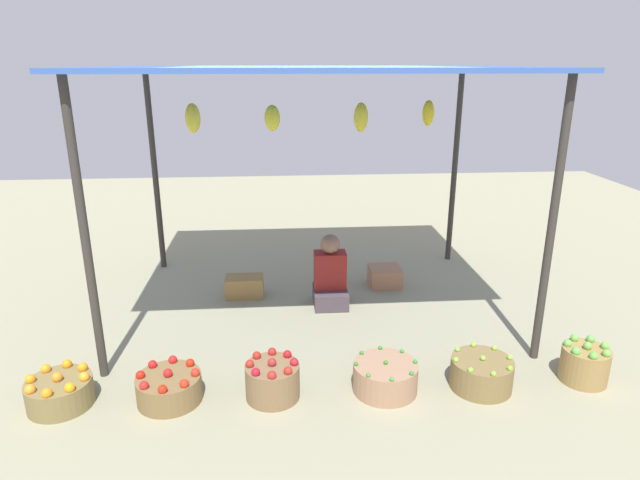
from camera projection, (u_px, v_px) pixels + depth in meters
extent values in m
plane|color=gray|center=(315.00, 303.00, 5.89)|extent=(14.00, 14.00, 0.00)
cylinder|color=#38332D|center=(85.00, 238.00, 4.17)|extent=(0.07, 0.07, 2.43)
cylinder|color=#38332D|center=(552.00, 227.00, 4.44)|extent=(0.07, 0.07, 2.43)
cylinder|color=#38332D|center=(155.00, 173.00, 6.58)|extent=(0.07, 0.07, 2.43)
cylinder|color=#38332D|center=(455.00, 169.00, 6.86)|extent=(0.07, 0.07, 2.43)
cube|color=#3C62B5|center=(315.00, 69.00, 5.13)|extent=(4.04, 2.85, 0.04)
ellipsoid|color=yellow|center=(193.00, 118.00, 5.14)|extent=(0.14, 0.14, 0.28)
ellipsoid|color=yellow|center=(272.00, 118.00, 5.15)|extent=(0.15, 0.15, 0.24)
ellipsoid|color=yellow|center=(361.00, 117.00, 5.21)|extent=(0.14, 0.14, 0.28)
ellipsoid|color=yellow|center=(428.00, 113.00, 5.65)|extent=(0.12, 0.12, 0.26)
cube|color=#473C43|center=(330.00, 297.00, 5.84)|extent=(0.36, 0.44, 0.18)
cube|color=maroon|center=(330.00, 270.00, 5.80)|extent=(0.34, 0.22, 0.40)
sphere|color=#8C644F|center=(330.00, 244.00, 5.71)|extent=(0.21, 0.21, 0.21)
cylinder|color=olive|center=(60.00, 393.00, 4.12)|extent=(0.49, 0.49, 0.21)
sphere|color=orange|center=(57.00, 377.00, 4.07)|extent=(0.08, 0.08, 0.08)
sphere|color=orange|center=(84.00, 377.00, 4.09)|extent=(0.08, 0.08, 0.08)
sphere|color=orange|center=(83.00, 367.00, 4.22)|extent=(0.08, 0.08, 0.08)
sphere|color=orange|center=(67.00, 364.00, 4.26)|extent=(0.08, 0.08, 0.08)
sphere|color=orange|center=(46.00, 369.00, 4.20)|extent=(0.08, 0.08, 0.08)
sphere|color=orange|center=(30.00, 379.00, 4.06)|extent=(0.08, 0.08, 0.08)
sphere|color=orange|center=(30.00, 389.00, 3.93)|extent=(0.08, 0.08, 0.08)
sphere|color=orange|center=(47.00, 393.00, 3.89)|extent=(0.08, 0.08, 0.08)
sphere|color=orange|center=(70.00, 388.00, 3.95)|extent=(0.08, 0.08, 0.08)
cylinder|color=olive|center=(169.00, 388.00, 4.18)|extent=(0.50, 0.50, 0.21)
sphere|color=red|center=(168.00, 373.00, 4.13)|extent=(0.07, 0.07, 0.07)
sphere|color=red|center=(195.00, 373.00, 4.15)|extent=(0.07, 0.07, 0.07)
sphere|color=red|center=(190.00, 363.00, 4.29)|extent=(0.07, 0.07, 0.07)
sphere|color=red|center=(173.00, 360.00, 4.33)|extent=(0.07, 0.07, 0.07)
sphere|color=red|center=(153.00, 365.00, 4.26)|extent=(0.07, 0.07, 0.07)
sphere|color=red|center=(140.00, 375.00, 4.12)|extent=(0.07, 0.07, 0.07)
sphere|color=red|center=(144.00, 386.00, 3.99)|extent=(0.07, 0.07, 0.07)
sphere|color=red|center=(163.00, 389.00, 3.94)|extent=(0.07, 0.07, 0.07)
sphere|color=red|center=(184.00, 384.00, 4.01)|extent=(0.07, 0.07, 0.07)
cylinder|color=olive|center=(273.00, 381.00, 4.21)|extent=(0.42, 0.42, 0.28)
sphere|color=#AF2727|center=(272.00, 362.00, 4.16)|extent=(0.07, 0.07, 0.07)
sphere|color=#B51D26|center=(294.00, 362.00, 4.17)|extent=(0.07, 0.07, 0.07)
sphere|color=red|center=(287.00, 354.00, 4.28)|extent=(0.07, 0.07, 0.07)
sphere|color=red|center=(272.00, 352.00, 4.32)|extent=(0.07, 0.07, 0.07)
sphere|color=#AC2519|center=(257.00, 356.00, 4.27)|extent=(0.07, 0.07, 0.07)
sphere|color=#B0271E|center=(250.00, 364.00, 4.15)|extent=(0.07, 0.07, 0.07)
sphere|color=red|center=(256.00, 372.00, 4.04)|extent=(0.07, 0.07, 0.07)
sphere|color=#AF2624|center=(272.00, 375.00, 4.00)|extent=(0.07, 0.07, 0.07)
sphere|color=#B0271D|center=(288.00, 371.00, 4.05)|extent=(0.07, 0.07, 0.07)
cylinder|color=#A77D5D|center=(385.00, 377.00, 4.30)|extent=(0.52, 0.52, 0.24)
sphere|color=#368725|center=(386.00, 362.00, 4.26)|extent=(0.04, 0.04, 0.04)
sphere|color=green|center=(415.00, 362.00, 4.28)|extent=(0.04, 0.04, 0.04)
sphere|color=green|center=(402.00, 351.00, 4.43)|extent=(0.04, 0.04, 0.04)
sphere|color=green|center=(380.00, 348.00, 4.49)|extent=(0.04, 0.04, 0.04)
sphere|color=#358432|center=(362.00, 353.00, 4.41)|extent=(0.04, 0.04, 0.04)
sphere|color=#358029|center=(356.00, 364.00, 4.24)|extent=(0.04, 0.04, 0.04)
sphere|color=#418A37|center=(368.00, 375.00, 4.09)|extent=(0.04, 0.04, 0.04)
sphere|color=#409233|center=(392.00, 379.00, 4.04)|extent=(0.04, 0.04, 0.04)
sphere|color=#308B32|center=(412.00, 373.00, 4.12)|extent=(0.04, 0.04, 0.04)
cylinder|color=olive|center=(481.00, 373.00, 4.34)|extent=(0.49, 0.49, 0.24)
sphere|color=#88C941|center=(483.00, 358.00, 4.30)|extent=(0.04, 0.04, 0.04)
sphere|color=#84C63E|center=(510.00, 358.00, 4.32)|extent=(0.04, 0.04, 0.04)
sphere|color=#90CC3B|center=(494.00, 348.00, 4.46)|extent=(0.04, 0.04, 0.04)
sphere|color=#8EC430|center=(473.00, 345.00, 4.51)|extent=(0.04, 0.04, 0.04)
sphere|color=#85C13E|center=(457.00, 350.00, 4.43)|extent=(0.04, 0.04, 0.04)
sphere|color=#8CD03E|center=(456.00, 360.00, 4.28)|extent=(0.04, 0.04, 0.04)
sphere|color=#84C73A|center=(470.00, 370.00, 4.14)|extent=(0.04, 0.04, 0.04)
sphere|color=#83C338|center=(493.00, 374.00, 4.09)|extent=(0.04, 0.04, 0.04)
sphere|color=#83C934|center=(510.00, 368.00, 4.16)|extent=(0.04, 0.04, 0.04)
cylinder|color=#9D7B45|center=(584.00, 365.00, 4.43)|extent=(0.38, 0.38, 0.29)
sphere|color=#74B048|center=(588.00, 346.00, 4.37)|extent=(0.07, 0.07, 0.07)
sphere|color=#6EB446|center=(605.00, 346.00, 4.38)|extent=(0.07, 0.07, 0.07)
sphere|color=#66AD4A|center=(591.00, 339.00, 4.49)|extent=(0.07, 0.07, 0.07)
sphere|color=#6CB544|center=(574.00, 338.00, 4.51)|extent=(0.07, 0.07, 0.07)
sphere|color=#6CB84C|center=(568.00, 343.00, 4.42)|extent=(0.07, 0.07, 0.07)
sphere|color=#62BC4F|center=(576.00, 351.00, 4.30)|extent=(0.07, 0.07, 0.07)
sphere|color=#65B340|center=(594.00, 356.00, 4.24)|extent=(0.07, 0.07, 0.07)
sphere|color=#73B449|center=(607.00, 353.00, 4.27)|extent=(0.07, 0.07, 0.07)
cube|color=olive|center=(245.00, 286.00, 6.05)|extent=(0.42, 0.26, 0.23)
cube|color=#A77555|center=(385.00, 276.00, 6.35)|extent=(0.36, 0.35, 0.22)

